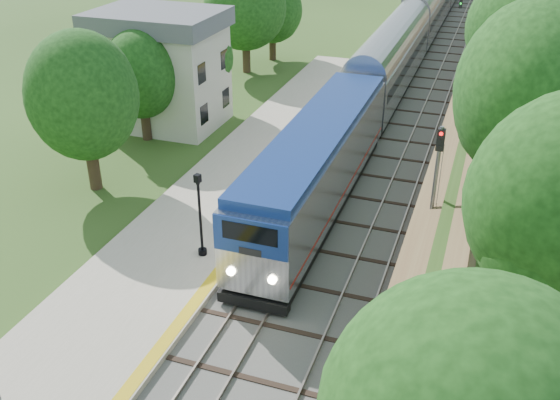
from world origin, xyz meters
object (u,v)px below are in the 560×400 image
(station_building, at_px, (161,68))
(signal_farside, at_px, (436,178))
(lamppost_far, at_px, (200,220))
(signal_gantry, at_px, (444,6))

(station_building, height_order, signal_farside, station_building)
(lamppost_far, relative_size, signal_farside, 0.65)
(lamppost_far, height_order, signal_farside, signal_farside)
(signal_gantry, relative_size, signal_farside, 1.32)
(station_building, xyz_separation_m, signal_farside, (20.20, -11.25, -0.07))
(signal_gantry, distance_m, signal_farside, 36.44)
(lamppost_far, xyz_separation_m, signal_farside, (9.84, 4.22, 1.78))
(station_building, relative_size, signal_farside, 1.35)
(station_building, height_order, lamppost_far, station_building)
(signal_gantry, bearing_deg, signal_farside, -84.13)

